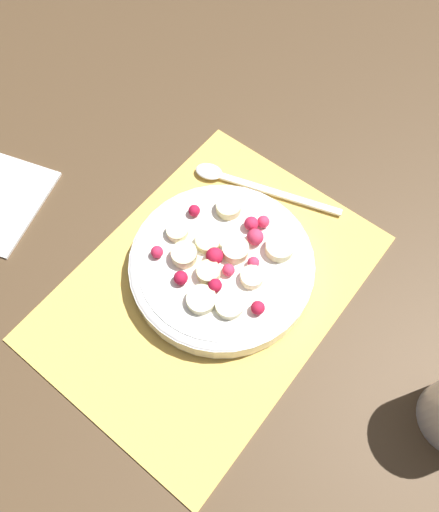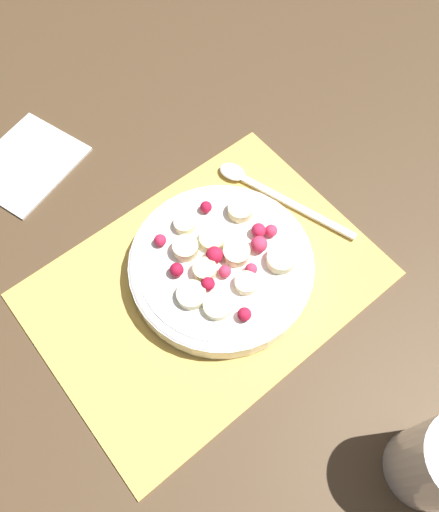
% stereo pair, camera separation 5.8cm
% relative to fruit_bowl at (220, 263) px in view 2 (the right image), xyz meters
% --- Properties ---
extents(ground_plane, '(3.00, 3.00, 0.00)m').
position_rel_fruit_bowl_xyz_m(ground_plane, '(-0.02, -0.00, -0.02)').
color(ground_plane, '#4C3823').
extents(placemat, '(0.40, 0.29, 0.01)m').
position_rel_fruit_bowl_xyz_m(placemat, '(-0.02, -0.00, -0.02)').
color(placemat, '#E0B251').
rests_on(placemat, ground_plane).
extents(fruit_bowl, '(0.22, 0.22, 0.05)m').
position_rel_fruit_bowl_xyz_m(fruit_bowl, '(0.00, 0.00, 0.00)').
color(fruit_bowl, white).
rests_on(fruit_bowl, placemat).
extents(spoon, '(0.08, 0.20, 0.01)m').
position_rel_fruit_bowl_xyz_m(spoon, '(0.12, 0.06, -0.01)').
color(spoon, silver).
rests_on(spoon, placemat).
extents(napkin, '(0.17, 0.16, 0.01)m').
position_rel_fruit_bowl_xyz_m(napkin, '(-0.10, 0.30, -0.02)').
color(napkin, white).
rests_on(napkin, ground_plane).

